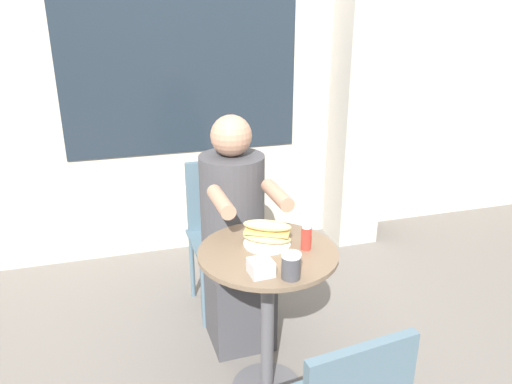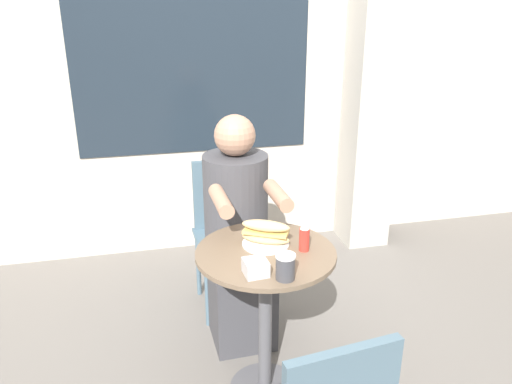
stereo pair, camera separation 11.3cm
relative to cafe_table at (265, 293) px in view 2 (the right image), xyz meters
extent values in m
cube|color=beige|center=(0.00, 1.61, 0.87)|extent=(8.00, 0.08, 2.80)
cube|color=#1E2833|center=(-0.10, 1.57, 0.82)|extent=(1.57, 0.01, 1.23)
cube|color=#B2ADA3|center=(1.12, 1.40, 0.67)|extent=(0.31, 0.31, 2.40)
cylinder|color=brown|center=(0.00, 0.00, 0.20)|extent=(0.60, 0.60, 0.02)
cylinder|color=#515156|center=(0.00, 0.00, -0.16)|extent=(0.06, 0.06, 0.70)
cube|color=slate|center=(-0.03, 0.74, -0.09)|extent=(0.39, 0.39, 0.02)
cube|color=slate|center=(-0.03, 0.91, 0.13)|extent=(0.35, 0.04, 0.42)
cylinder|color=slate|center=(0.14, 0.58, -0.32)|extent=(0.03, 0.03, 0.43)
cylinder|color=slate|center=(-0.19, 0.57, -0.32)|extent=(0.03, 0.03, 0.43)
cylinder|color=slate|center=(0.13, 0.91, -0.32)|extent=(0.03, 0.03, 0.43)
cylinder|color=slate|center=(-0.20, 0.90, -0.32)|extent=(0.03, 0.03, 0.43)
cube|color=#424247|center=(-0.03, 0.45, -0.31)|extent=(0.33, 0.42, 0.45)
cylinder|color=#424247|center=(-0.03, 0.52, 0.20)|extent=(0.33, 0.33, 0.56)
sphere|color=tan|center=(-0.03, 0.52, 0.58)|extent=(0.20, 0.20, 0.20)
cylinder|color=tan|center=(0.11, 0.22, 0.37)|extent=(0.08, 0.27, 0.07)
cylinder|color=tan|center=(-0.15, 0.21, 0.37)|extent=(0.08, 0.27, 0.07)
cylinder|color=white|center=(0.01, 0.06, 0.21)|extent=(0.21, 0.21, 0.01)
ellipsoid|color=#DBB77A|center=(0.01, 0.06, 0.24)|extent=(0.22, 0.16, 0.05)
cube|color=#D6BC66|center=(0.01, 0.06, 0.27)|extent=(0.21, 0.16, 0.01)
ellipsoid|color=#DBB77A|center=(0.01, 0.06, 0.30)|extent=(0.22, 0.16, 0.05)
cylinder|color=#424247|center=(0.02, -0.23, 0.26)|extent=(0.07, 0.07, 0.09)
cylinder|color=white|center=(0.02, -0.23, 0.31)|extent=(0.08, 0.08, 0.01)
cube|color=silver|center=(-0.09, -0.18, 0.24)|extent=(0.10, 0.10, 0.06)
cylinder|color=red|center=(0.16, -0.03, 0.26)|extent=(0.04, 0.04, 0.10)
cone|color=white|center=(0.16, -0.03, 0.32)|extent=(0.04, 0.04, 0.03)
camera|label=1|loc=(-0.58, -1.79, 1.20)|focal=35.00mm
camera|label=2|loc=(-0.47, -1.82, 1.20)|focal=35.00mm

